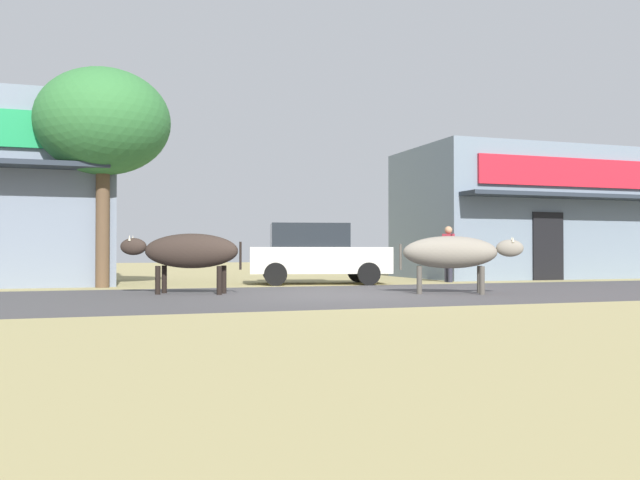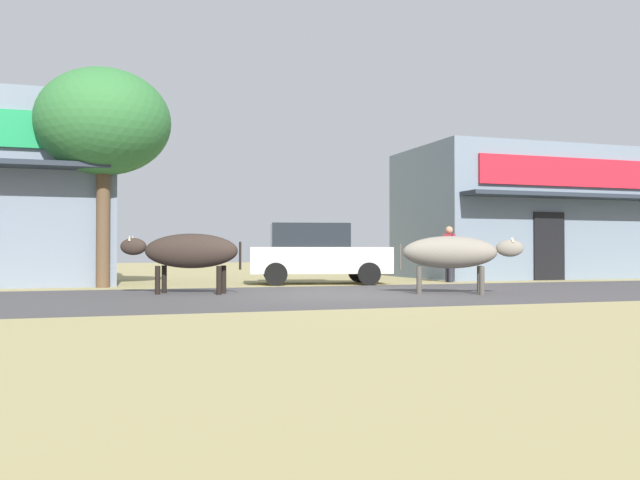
{
  "view_description": "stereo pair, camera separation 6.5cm",
  "coord_description": "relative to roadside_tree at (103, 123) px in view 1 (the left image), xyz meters",
  "views": [
    {
      "loc": [
        -4.81,
        -13.11,
        0.9
      ],
      "look_at": [
        0.16,
        1.75,
        1.15
      ],
      "focal_mm": 38.12,
      "sensor_mm": 36.0,
      "label": 1
    },
    {
      "loc": [
        -4.75,
        -13.14,
        0.9
      ],
      "look_at": [
        0.16,
        1.75,
        1.15
      ],
      "focal_mm": 38.12,
      "sensor_mm": 36.0,
      "label": 2
    }
  ],
  "objects": [
    {
      "name": "pedestrian_by_shop",
      "position": [
        9.5,
        -0.18,
        -3.12
      ],
      "size": [
        0.47,
        0.61,
        1.61
      ],
      "color": "#262633",
      "rests_on": "ground"
    },
    {
      "name": "cow_far_dark",
      "position": [
        6.99,
        -4.85,
        -3.2
      ],
      "size": [
        2.47,
        1.58,
        1.22
      ],
      "color": "gray",
      "rests_on": "ground"
    },
    {
      "name": "asphalt_road",
      "position": [
        4.6,
        -4.42,
        -4.06
      ],
      "size": [
        72.0,
        6.64,
        0.0
      ],
      "primitive_type": "cube",
      "color": "#444244",
      "rests_on": "ground"
    },
    {
      "name": "storefront_right_club",
      "position": [
        13.81,
        2.44,
        -1.9
      ],
      "size": [
        7.91,
        5.57,
        4.31
      ],
      "color": "slate",
      "rests_on": "ground"
    },
    {
      "name": "cow_near_brown",
      "position": [
        1.66,
        -3.22,
        -3.17
      ],
      "size": [
        2.49,
        1.39,
        1.26
      ],
      "color": "#30251F",
      "rests_on": "ground"
    },
    {
      "name": "parked_hatchback_car",
      "position": [
        5.55,
        0.05,
        -3.22
      ],
      "size": [
        4.04,
        2.52,
        1.64
      ],
      "color": "silver",
      "rests_on": "ground"
    },
    {
      "name": "ground",
      "position": [
        4.6,
        -4.42,
        -4.06
      ],
      "size": [
        80.0,
        80.0,
        0.0
      ],
      "primitive_type": "plane",
      "color": "tan"
    },
    {
      "name": "roadside_tree",
      "position": [
        0.0,
        0.0,
        0.0
      ],
      "size": [
        3.28,
        3.28,
        5.4
      ],
      "color": "brown",
      "rests_on": "ground"
    }
  ]
}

